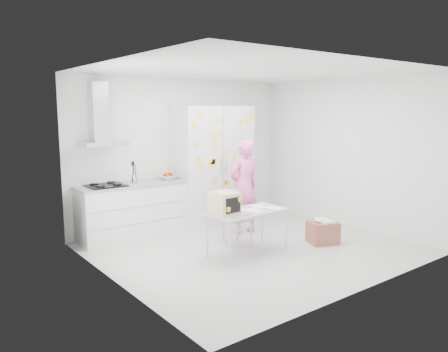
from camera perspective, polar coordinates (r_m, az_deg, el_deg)
floor at (r=6.90m, az=3.77°, el=-9.47°), size 4.50×4.00×0.02m
walls at (r=7.16m, az=0.08°, el=2.36°), size 4.52×4.01×2.70m
ceiling at (r=6.58m, az=4.01°, el=13.56°), size 4.50×4.00×0.02m
counter_run at (r=7.51m, az=-11.84°, el=-4.32°), size 1.84×0.63×1.28m
range_hood at (r=7.27m, az=-15.91°, el=6.94°), size 0.70×0.48×1.01m
tall_cabinet at (r=8.21m, az=-1.49°, el=1.42°), size 1.50×0.68×2.20m
person at (r=7.53m, az=2.62°, el=-1.43°), size 0.61×0.41×1.63m
desk at (r=6.28m, az=1.26°, el=-4.14°), size 1.26×0.67×0.98m
chair at (r=7.02m, az=1.35°, el=-4.95°), size 0.40×0.40×0.85m
cardboard_box at (r=7.25m, az=12.78°, el=-7.15°), size 0.54×0.49×0.39m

